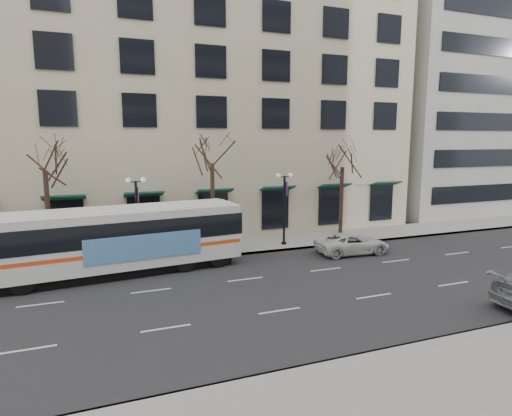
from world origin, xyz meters
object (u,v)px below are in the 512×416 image
tree_far_left (44,154)px  tree_far_mid (212,149)px  white_pickup (352,243)px  lamp_post_right (284,205)px  city_bus (120,238)px  tree_far_right (343,154)px  lamp_post_left (137,214)px

tree_far_left → tree_far_mid: 10.00m
white_pickup → tree_far_mid: bearing=68.2°
lamp_post_right → city_bus: bearing=-167.9°
tree_far_left → lamp_post_right: 15.48m
tree_far_left → white_pickup: (18.43, -4.00, -6.01)m
tree_far_right → lamp_post_right: tree_far_right is taller
lamp_post_left → tree_far_mid: bearing=6.9°
tree_far_right → city_bus: size_ratio=0.57×
city_bus → tree_far_mid: bearing=20.3°
tree_far_left → white_pickup: tree_far_left is taller
lamp_post_left → city_bus: lamp_post_left is taller
lamp_post_right → city_bus: 11.48m
tree_far_mid → tree_far_right: bearing=-0.0°
tree_far_left → lamp_post_right: size_ratio=1.60×
tree_far_mid → white_pickup: tree_far_mid is taller
tree_far_left → tree_far_mid: bearing=0.0°
city_bus → white_pickup: bearing=-9.5°
tree_far_right → white_pickup: 7.17m
tree_far_mid → white_pickup: bearing=-25.4°
white_pickup → lamp_post_right: bearing=48.8°
city_bus → white_pickup: size_ratio=2.84×
tree_far_right → white_pickup: tree_far_right is taller
tree_far_right → city_bus: tree_far_right is taller
white_pickup → tree_far_left: bearing=81.4°
tree_far_right → lamp_post_left: bearing=-177.7°
tree_far_left → white_pickup: bearing=-12.2°
lamp_post_left → city_bus: 2.82m
tree_far_left → city_bus: tree_far_left is taller
tree_far_mid → tree_far_right: 10.01m
tree_far_right → lamp_post_left: size_ratio=1.55×
tree_far_mid → lamp_post_right: bearing=-6.8°
tree_far_mid → tree_far_right: size_ratio=1.06×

